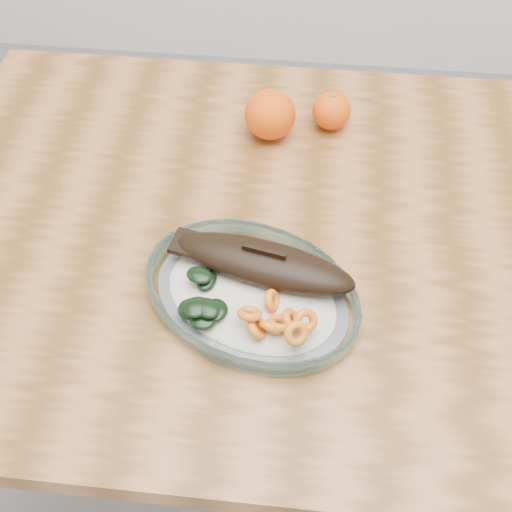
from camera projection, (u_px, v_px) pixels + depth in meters
name	position (u px, v px, depth m)	size (l,w,h in m)	color
ground	(290.00, 434.00, 1.53)	(3.00, 3.00, 0.00)	slate
dining_table	(307.00, 271.00, 1.02)	(1.20, 0.80, 0.75)	brown
plated_meal	(252.00, 290.00, 0.86)	(0.70, 0.70, 0.08)	white
orange_left	(270.00, 115.00, 1.05)	(0.08, 0.08, 0.08)	#FF4405
orange_right	(331.00, 111.00, 1.07)	(0.06, 0.06, 0.06)	#FF4405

